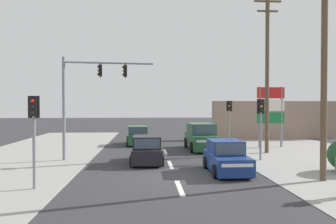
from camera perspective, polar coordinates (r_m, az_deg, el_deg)
name	(u,v)px	position (r m, az deg, el deg)	size (l,w,h in m)	color
ground_plane	(175,177)	(14.94, 1.26, -11.20)	(140.00, 140.00, 0.00)	#303033
lane_dash_near	(180,188)	(13.00, 2.06, -13.07)	(0.20, 2.40, 0.01)	silver
lane_dash_mid	(170,165)	(17.87, 0.40, -9.13)	(0.20, 2.40, 0.01)	silver
lane_dash_far	(165,151)	(22.79, -0.52, -6.89)	(0.20, 2.40, 0.01)	silver
kerb_left_verge	(16,163)	(20.14, -24.98, -8.05)	(8.00, 40.00, 0.02)	gray
utility_pole_foreground_right	(322,46)	(15.39, 25.20, 10.43)	(3.77, 0.66, 10.67)	brown
utility_pole_midground_right	(267,70)	(22.97, 16.89, 6.94)	(1.80, 0.26, 10.57)	brown
traffic_signal_mast	(87,89)	(19.73, -13.97, 3.89)	(5.26, 0.72, 6.00)	slate
pedestal_signal_right_kerb	(261,119)	(19.66, 15.85, -1.16)	(0.44, 0.29, 3.56)	slate
pedestal_signal_left_kerb	(34,126)	(13.40, -22.32, -2.27)	(0.44, 0.29, 3.56)	slate
pedestal_signal_far_median	(229,115)	(26.80, 10.61, -0.52)	(0.44, 0.31, 3.56)	slate
shopping_plaza_sign	(271,108)	(26.05, 17.44, 0.64)	(2.10, 0.16, 4.60)	slate
shopfront_wall_far	(275,120)	(32.94, 18.12, -1.32)	(12.00, 1.00, 3.60)	gray
hatchback_oncoming_near	(147,150)	(18.29, -3.68, -6.68)	(1.81, 3.65, 1.53)	black
hatchback_oncoming_mid	(138,136)	(26.71, -5.32, -4.20)	(1.93, 3.72, 1.53)	#235633
suv_kerbside_parked	(201,137)	(23.77, 5.84, -4.42)	(2.13, 4.57, 1.90)	#235633
hatchback_receding_far	(226,158)	(15.98, 10.10, -7.84)	(1.79, 3.65, 1.53)	navy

